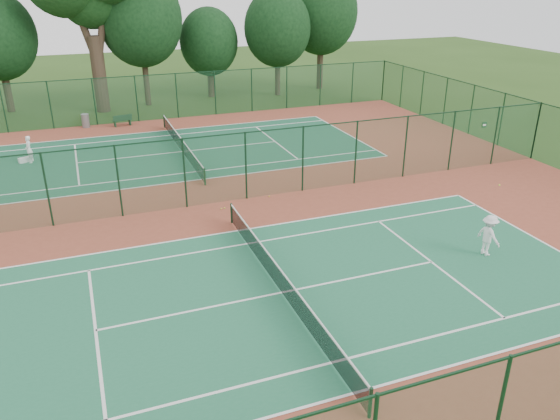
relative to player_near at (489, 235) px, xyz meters
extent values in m
plane|color=#294917|center=(-8.85, 9.23, -0.88)|extent=(120.00, 120.00, 0.00)
cube|color=brown|center=(-8.85, 9.23, -0.88)|extent=(40.00, 36.00, 0.01)
cube|color=#216846|center=(-8.85, 0.23, -0.87)|extent=(23.77, 10.97, 0.01)
cube|color=#1B563A|center=(-8.85, 18.23, -0.87)|extent=(23.77, 10.97, 0.01)
cube|color=#194D30|center=(-8.85, 27.23, 0.87)|extent=(40.00, 0.02, 3.50)
cube|color=#133620|center=(-8.85, 27.23, 2.58)|extent=(40.00, 0.05, 0.05)
cube|color=#13341E|center=(-8.85, -8.77, 2.58)|extent=(40.00, 0.05, 0.05)
cube|color=#194D30|center=(11.15, 9.23, 0.87)|extent=(0.02, 36.00, 3.50)
cube|color=#163E21|center=(11.15, 9.23, 2.58)|extent=(0.05, 36.00, 0.05)
cube|color=#1B512B|center=(-8.85, 9.23, 0.87)|extent=(40.00, 0.02, 3.50)
cube|color=#12321D|center=(-8.85, 9.23, 2.58)|extent=(40.00, 0.05, 0.05)
cylinder|color=#13351D|center=(-8.85, -6.17, -0.39)|extent=(0.10, 0.10, 0.97)
cylinder|color=#13351D|center=(-8.85, 6.63, -0.39)|extent=(0.10, 0.10, 0.97)
cube|color=black|center=(-8.85, 0.23, -0.40)|extent=(0.02, 12.80, 0.85)
cube|color=silver|center=(-8.85, 0.23, 0.04)|extent=(0.04, 12.80, 0.06)
cylinder|color=#13361D|center=(-8.85, 11.83, -0.39)|extent=(0.10, 0.10, 0.97)
cylinder|color=#13361D|center=(-8.85, 24.63, -0.39)|extent=(0.10, 0.10, 0.97)
cube|color=black|center=(-8.85, 18.23, -0.40)|extent=(0.02, 12.80, 0.85)
cube|color=white|center=(-8.85, 18.23, 0.04)|extent=(0.04, 12.80, 0.06)
imported|color=white|center=(0.00, 0.00, 0.00)|extent=(0.76, 1.18, 1.72)
imported|color=white|center=(-17.82, 19.32, -0.04)|extent=(0.44, 0.63, 1.63)
cylinder|color=gray|center=(-14.29, 26.74, -0.37)|extent=(0.64, 0.64, 1.00)
cube|color=#13371E|center=(-12.27, 26.12, -0.66)|extent=(0.14, 0.38, 0.42)
cube|color=#13371E|center=(-11.16, 26.33, -0.66)|extent=(0.14, 0.38, 0.42)
cube|color=#13371E|center=(-11.71, 26.22, -0.43)|extent=(1.45, 0.65, 0.05)
cube|color=#13371E|center=(-11.68, 26.04, -0.22)|extent=(1.39, 0.31, 0.42)
cube|color=white|center=(-18.13, 19.51, -0.72)|extent=(0.87, 0.61, 0.31)
sphere|color=#CDE234|center=(-8.90, 8.31, -0.84)|extent=(0.07, 0.07, 0.07)
sphere|color=gold|center=(-6.18, 8.99, -0.83)|extent=(0.07, 0.07, 0.07)
sphere|color=#B0C92E|center=(-8.73, 8.33, -0.84)|extent=(0.07, 0.07, 0.07)
cylinder|color=#38291E|center=(-12.67, 31.67, 2.13)|extent=(1.10, 1.10, 6.01)
cylinder|color=#38291E|center=(-13.57, 31.97, 6.64)|extent=(2.04, 0.60, 5.98)
cylinder|color=#38291E|center=(-11.77, 31.47, 6.94)|extent=(1.90, 0.56, 6.49)
camera|label=1|loc=(-14.83, -15.45, 9.71)|focal=35.00mm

